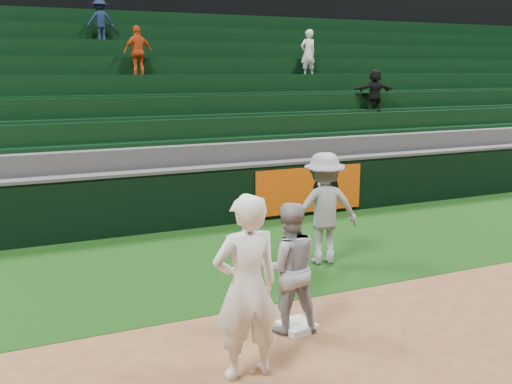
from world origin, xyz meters
TOP-DOWN VIEW (x-y plane):
  - ground at (0.00, 0.00)m, footprint 70.00×70.00m
  - foul_grass at (0.00, 3.00)m, footprint 36.00×4.20m
  - first_base at (0.11, 0.07)m, footprint 0.46×0.46m
  - first_baseman at (-0.89, -0.68)m, footprint 0.73×0.49m
  - baserunner at (0.01, 0.13)m, footprint 0.91×0.78m
  - base_coach at (1.70, 2.17)m, footprint 1.32×0.91m
  - field_wall at (0.03, 5.20)m, footprint 36.00×0.45m
  - stadium_seating at (0.00, 8.97)m, footprint 36.00×5.95m

SIDE VIEW (x-z plane):
  - ground at x=0.00m, z-range 0.00..0.00m
  - foul_grass at x=0.00m, z-range 0.00..0.01m
  - first_base at x=0.11m, z-range 0.00..0.09m
  - field_wall at x=0.03m, z-range 0.01..1.26m
  - baserunner at x=0.01m, z-range 0.00..1.64m
  - base_coach at x=1.70m, z-range 0.01..1.88m
  - first_baseman at x=-0.89m, z-range 0.00..2.00m
  - stadium_seating at x=0.00m, z-range -0.81..4.21m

